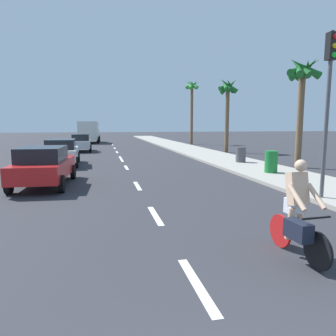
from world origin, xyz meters
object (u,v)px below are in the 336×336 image
object	(u,v)px
palm_tree_mid	(302,80)
palm_tree_far	(228,94)
parked_car_white	(61,151)
palm_tree_distant	(192,94)
parked_car_silver	(81,142)
parked_car_red	(44,165)
delivery_truck	(89,131)
trash_bin_near	(271,162)
trash_bin_far	(241,155)
traffic_signal	(329,86)
cyclist	(298,214)

from	to	relation	value
palm_tree_mid	palm_tree_far	distance (m)	9.98
parked_car_white	palm_tree_distant	bearing A→B (deg)	51.67
parked_car_silver	parked_car_red	bearing A→B (deg)	-92.73
parked_car_silver	palm_tree_far	world-z (taller)	palm_tree_far
parked_car_white	parked_car_silver	distance (m)	9.78
parked_car_white	delivery_truck	distance (m)	23.41
trash_bin_near	trash_bin_far	size ratio (longest dim) A/B	1.13
parked_car_silver	traffic_signal	world-z (taller)	traffic_signal
cyclist	delivery_truck	world-z (taller)	delivery_truck
cyclist	traffic_signal	size ratio (longest dim) A/B	0.35
delivery_truck	palm_tree_distant	bearing A→B (deg)	-21.68
parked_car_silver	traffic_signal	distance (m)	22.70
parked_car_red	parked_car_white	size ratio (longest dim) A/B	1.01
palm_tree_mid	delivery_truck	bearing A→B (deg)	114.60
parked_car_red	palm_tree_far	distance (m)	18.63
parked_car_white	traffic_signal	world-z (taller)	traffic_signal
traffic_signal	palm_tree_distant	bearing A→B (deg)	81.84
trash_bin_far	parked_car_white	bearing A→B (deg)	170.63
parked_car_red	palm_tree_mid	xyz separation A→B (m)	(13.19, 2.73, 4.01)
trash_bin_near	palm_tree_mid	bearing A→B (deg)	36.72
palm_tree_far	cyclist	bearing A→B (deg)	-109.25
cyclist	palm_tree_mid	size ratio (longest dim) A/B	0.30
palm_tree_far	trash_bin_near	distance (m)	13.23
cyclist	parked_car_red	distance (m)	9.98
traffic_signal	trash_bin_far	size ratio (longest dim) A/B	5.63
parked_car_white	delivery_truck	size ratio (longest dim) A/B	0.68
parked_car_white	palm_tree_far	distance (m)	15.04
delivery_truck	trash_bin_near	bearing A→B (deg)	-70.03
cyclist	traffic_signal	distance (m)	5.69
cyclist	trash_bin_near	distance (m)	9.84
parked_car_red	palm_tree_distant	distance (m)	28.24
palm_tree_far	palm_tree_distant	xyz separation A→B (m)	(0.23, 11.69, 1.13)
cyclist	palm_tree_distant	world-z (taller)	palm_tree_distant
parked_car_silver	parked_car_white	bearing A→B (deg)	-94.30
traffic_signal	delivery_truck	bearing A→B (deg)	103.55
parked_car_red	palm_tree_mid	bearing A→B (deg)	14.95
parked_car_red	trash_bin_near	xyz separation A→B (m)	(10.22, 0.52, -0.18)
parked_car_red	palm_tree_far	xyz separation A→B (m)	(12.98, 12.71, 4.16)
trash_bin_near	palm_tree_far	bearing A→B (deg)	77.24
delivery_truck	traffic_signal	distance (m)	35.50
cyclist	palm_tree_mid	bearing A→B (deg)	-127.32
palm_tree_far	traffic_signal	xyz separation A→B (m)	(-3.92, -17.27, -1.39)
parked_car_white	trash_bin_far	world-z (taller)	parked_car_white
parked_car_red	palm_tree_distant	size ratio (longest dim) A/B	0.55
trash_bin_near	parked_car_red	bearing A→B (deg)	-177.09
palm_tree_mid	cyclist	bearing A→B (deg)	-124.46
parked_car_silver	cyclist	bearing A→B (deg)	-79.04
palm_tree_mid	trash_bin_far	world-z (taller)	palm_tree_mid
parked_car_white	palm_tree_mid	world-z (taller)	palm_tree_mid
parked_car_white	palm_tree_far	size ratio (longest dim) A/B	0.67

